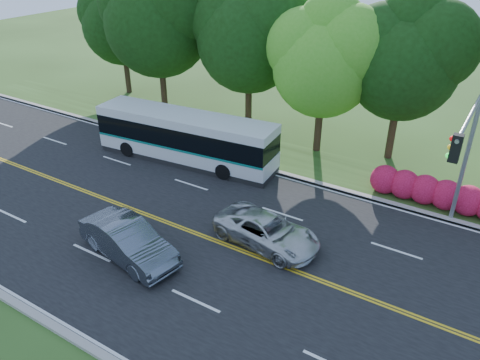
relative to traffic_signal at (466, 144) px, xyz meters
The scene contains 11 objects.
ground 9.65m from the traffic_signal, 140.23° to the right, with size 120.00×120.00×0.00m, color #2C4617.
road 9.65m from the traffic_signal, 140.23° to the right, with size 60.00×14.00×0.02m, color black.
curb_north 8.15m from the traffic_signal, 164.96° to the left, with size 60.00×0.30×0.15m, color #A19A92.
grass_verge 8.74m from the traffic_signal, 151.03° to the left, with size 60.00×4.00×0.10m, color #2C4617.
lane_markings 9.71m from the traffic_signal, 140.63° to the right, with size 57.60×13.82×0.00m.
tree_row 13.61m from the traffic_signal, 150.00° to the left, with size 44.70×9.10×13.84m.
bougainvillea_hedge 4.86m from the traffic_signal, 75.94° to the left, with size 9.50×2.25×1.50m.
traffic_signal is the anchor object (origin of this frame).
transit_bus 14.88m from the traffic_signal, behind, with size 11.07×3.36×2.85m.
sedan 14.20m from the traffic_signal, 143.04° to the right, with size 1.70×4.88×1.61m, color slate.
suv 8.78m from the traffic_signal, 145.93° to the right, with size 2.22×4.81×1.34m, color silver.
Camera 1 is at (7.80, -13.73, 12.30)m, focal length 35.00 mm.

